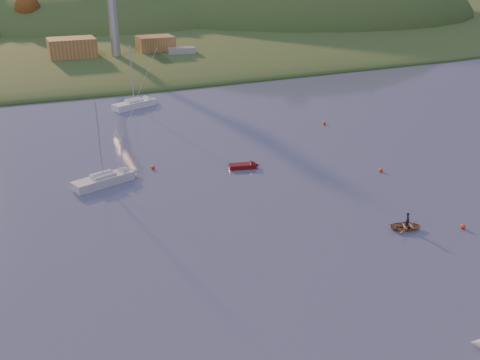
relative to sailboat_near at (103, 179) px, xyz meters
name	(u,v)px	position (x,y,z in m)	size (l,w,h in m)	color
far_shore	(61,21)	(14.18, 183.14, -0.69)	(620.00, 220.00, 1.50)	#2F491D
shore_slope	(83,42)	(14.18, 118.14, -0.69)	(640.00, 150.00, 7.00)	#2F491D
hill_center	(93,25)	(24.18, 163.14, -0.69)	(140.00, 120.00, 36.00)	#2F491D
hill_right	(299,20)	(109.18, 148.14, -0.69)	(150.00, 130.00, 60.00)	#2F491D
hillside_trees	(75,34)	(14.18, 138.14, -0.69)	(280.00, 50.00, 32.00)	#284D1B
wharf	(127,60)	(19.18, 75.14, 0.51)	(42.00, 16.00, 2.40)	slate
shed_west	(72,48)	(6.18, 76.14, 4.11)	(11.00, 8.00, 4.80)	olive
shed_east	(155,44)	(27.18, 77.14, 3.71)	(9.00, 7.00, 4.00)	olive
sailboat_near	(103,179)	(0.00, 0.00, 0.00)	(7.79, 4.56, 10.37)	silver
sailboat_far	(134,104)	(11.43, 33.66, 0.04)	(8.44, 5.31, 11.26)	white
canoe	(407,226)	(26.27, -23.72, -0.36)	(2.27, 3.18, 0.66)	#997654
paddler	(407,222)	(26.27, -23.72, 0.12)	(0.59, 0.39, 1.61)	black
red_tender	(248,166)	(18.37, -1.86, -0.40)	(4.23, 2.26, 1.37)	#550D0C
work_vessel	(182,58)	(32.25, 71.14, 0.78)	(16.76, 8.52, 4.11)	#505F6A
buoy_0	(463,227)	(31.61, -25.92, -0.44)	(0.50, 0.50, 0.50)	red
buoy_1	(381,170)	(33.48, -9.92, -0.44)	(0.50, 0.50, 0.50)	red
buoy_3	(153,167)	(6.77, 2.56, -0.44)	(0.50, 0.50, 0.50)	red
buoy_4	(324,123)	(37.72, 10.81, -0.44)	(0.50, 0.50, 0.50)	red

